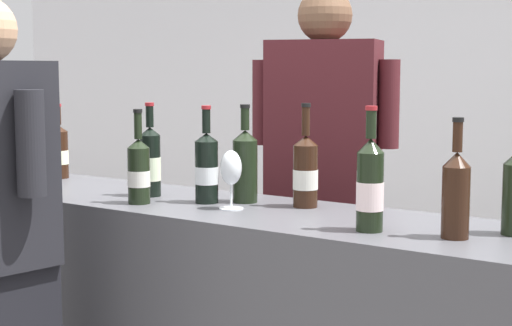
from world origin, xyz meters
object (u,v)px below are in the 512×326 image
(wine_bottle_1, at_px, (207,168))
(wine_bottle_4, at_px, (456,192))
(wine_bottle_2, at_px, (150,162))
(wine_bottle_3, at_px, (58,151))
(person_server, at_px, (323,218))
(wine_bottle_7, at_px, (370,185))
(wine_glass, at_px, (231,170))
(wine_bottle_5, at_px, (245,164))
(wine_bottle_6, at_px, (305,171))
(wine_bottle_0, at_px, (139,171))

(wine_bottle_1, xyz_separation_m, wine_bottle_4, (0.89, -0.07, 0.00))
(wine_bottle_1, distance_m, wine_bottle_2, 0.25)
(wine_bottle_2, height_order, wine_bottle_3, wine_bottle_2)
(wine_bottle_3, relative_size, person_server, 0.18)
(wine_bottle_7, height_order, wine_glass, wine_bottle_7)
(wine_bottle_4, relative_size, wine_bottle_7, 0.93)
(wine_bottle_5, relative_size, wine_bottle_6, 0.98)
(wine_bottle_1, xyz_separation_m, person_server, (0.11, 0.60, -0.25))
(wine_bottle_1, distance_m, wine_glass, 0.15)
(wine_bottle_5, height_order, wine_glass, wine_bottle_5)
(wine_bottle_0, relative_size, wine_bottle_1, 0.97)
(person_server, bearing_deg, wine_bottle_7, -52.44)
(wine_glass, bearing_deg, wine_bottle_1, 159.64)
(wine_bottle_1, distance_m, wine_bottle_5, 0.13)
(wine_bottle_0, xyz_separation_m, wine_bottle_5, (0.28, 0.22, 0.02))
(wine_bottle_0, xyz_separation_m, person_server, (0.29, 0.73, -0.24))
(wine_bottle_2, xyz_separation_m, wine_glass, (0.39, -0.05, 0.00))
(wine_glass, bearing_deg, wine_bottle_5, 106.10)
(wine_bottle_1, relative_size, wine_bottle_4, 1.02)
(wine_bottle_7, bearing_deg, wine_bottle_2, 172.98)
(wine_bottle_6, relative_size, person_server, 0.19)
(wine_bottle_4, height_order, wine_glass, wine_bottle_4)
(wine_bottle_2, bearing_deg, wine_bottle_0, -62.59)
(wine_bottle_5, distance_m, wine_bottle_6, 0.22)
(wine_bottle_0, bearing_deg, wine_glass, 15.15)
(wine_bottle_3, height_order, wine_bottle_7, wine_bottle_7)
(wine_bottle_2, height_order, wine_bottle_6, wine_bottle_6)
(wine_bottle_5, distance_m, wine_glass, 0.14)
(wine_bottle_1, xyz_separation_m, wine_bottle_7, (0.66, -0.11, 0.01))
(wine_bottle_3, relative_size, wine_bottle_6, 0.90)
(wine_bottle_6, xyz_separation_m, wine_bottle_7, (0.34, -0.23, 0.01))
(wine_bottle_6, bearing_deg, wine_bottle_3, 179.20)
(wine_bottle_0, relative_size, wine_bottle_6, 0.93)
(wine_bottle_4, bearing_deg, wine_bottle_3, 173.45)
(wine_bottle_3, height_order, person_server, person_server)
(wine_bottle_1, distance_m, wine_bottle_4, 0.89)
(wine_bottle_2, xyz_separation_m, wine_bottle_7, (0.91, -0.11, 0.01))
(wine_bottle_0, distance_m, wine_bottle_5, 0.36)
(wine_bottle_5, relative_size, wine_glass, 1.74)
(wine_bottle_2, height_order, person_server, person_server)
(wine_bottle_2, distance_m, wine_bottle_6, 0.58)
(wine_bottle_2, distance_m, person_server, 0.74)
(wine_bottle_0, relative_size, person_server, 0.18)
(wine_bottle_5, bearing_deg, wine_bottle_2, -166.86)
(wine_bottle_4, distance_m, wine_bottle_7, 0.23)
(wine_bottle_1, bearing_deg, wine_glass, -20.36)
(wine_bottle_1, bearing_deg, wine_bottle_3, 171.32)
(wine_bottle_0, distance_m, person_server, 0.83)
(wine_bottle_3, distance_m, wine_bottle_7, 1.56)
(wine_bottle_3, xyz_separation_m, person_server, (0.99, 0.46, -0.25))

